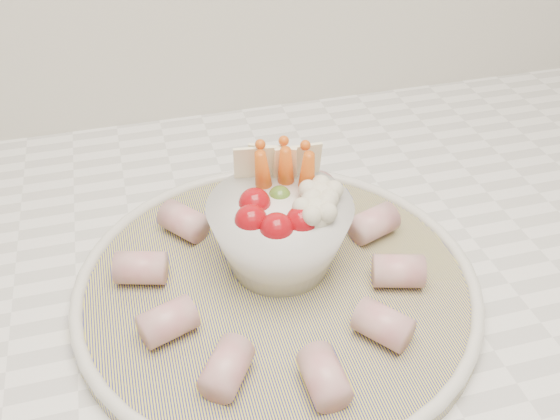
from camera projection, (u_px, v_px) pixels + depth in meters
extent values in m
cube|color=white|center=(197.00, 281.00, 0.62)|extent=(2.04, 0.62, 0.04)
cylinder|color=navy|center=(277.00, 288.00, 0.58)|extent=(0.37, 0.37, 0.01)
torus|color=silver|center=(277.00, 282.00, 0.57)|extent=(0.37, 0.37, 0.01)
sphere|color=maroon|center=(251.00, 221.00, 0.53)|extent=(0.03, 0.03, 0.03)
sphere|color=maroon|center=(277.00, 229.00, 0.52)|extent=(0.03, 0.03, 0.03)
sphere|color=maroon|center=(302.00, 222.00, 0.53)|extent=(0.03, 0.03, 0.03)
sphere|color=maroon|center=(255.00, 204.00, 0.55)|extent=(0.03, 0.03, 0.03)
sphere|color=#497025|center=(280.00, 197.00, 0.57)|extent=(0.02, 0.02, 0.02)
cone|color=#CD5313|center=(263.00, 178.00, 0.57)|extent=(0.03, 0.04, 0.07)
cone|color=#CD5313|center=(286.00, 174.00, 0.57)|extent=(0.03, 0.04, 0.07)
cone|color=#CD5313|center=(307.00, 179.00, 0.57)|extent=(0.02, 0.04, 0.07)
sphere|color=beige|center=(321.00, 200.00, 0.55)|extent=(0.03, 0.03, 0.03)
sphere|color=beige|center=(315.00, 216.00, 0.54)|extent=(0.03, 0.03, 0.03)
cube|color=#F9F1C2|center=(274.00, 166.00, 0.58)|extent=(0.05, 0.03, 0.05)
cube|color=#F9F1C2|center=(297.00, 166.00, 0.58)|extent=(0.05, 0.01, 0.05)
cube|color=#F9F1C2|center=(258.00, 168.00, 0.58)|extent=(0.05, 0.02, 0.05)
cylinder|color=#AF505B|center=(398.00, 271.00, 0.56)|extent=(0.05, 0.04, 0.03)
cylinder|color=#AF505B|center=(374.00, 223.00, 0.61)|extent=(0.05, 0.04, 0.03)
cylinder|color=#AF505B|center=(316.00, 194.00, 0.65)|extent=(0.05, 0.05, 0.03)
cylinder|color=#AF505B|center=(247.00, 200.00, 0.65)|extent=(0.03, 0.05, 0.03)
cylinder|color=#AF505B|center=(184.00, 221.00, 0.62)|extent=(0.05, 0.05, 0.03)
cylinder|color=#AF505B|center=(141.00, 268.00, 0.56)|extent=(0.05, 0.04, 0.03)
cylinder|color=#AF505B|center=(168.00, 322.00, 0.51)|extent=(0.05, 0.04, 0.03)
cylinder|color=#AF505B|center=(227.00, 368.00, 0.47)|extent=(0.05, 0.05, 0.03)
cylinder|color=#AF505B|center=(324.00, 377.00, 0.47)|extent=(0.03, 0.05, 0.03)
cylinder|color=#AF505B|center=(383.00, 324.00, 0.51)|extent=(0.05, 0.05, 0.03)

